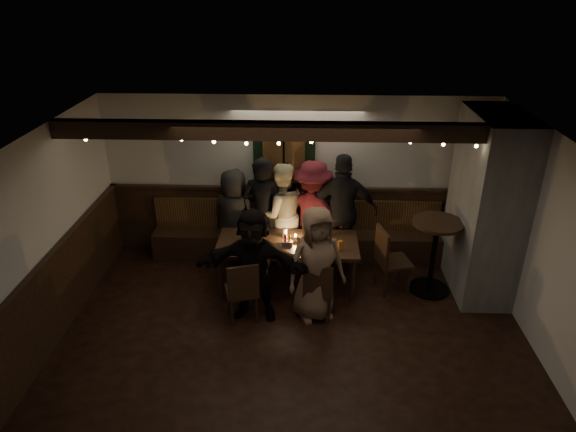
{
  "coord_description": "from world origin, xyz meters",
  "views": [
    {
      "loc": [
        0.14,
        -5.06,
        4.26
      ],
      "look_at": [
        -0.11,
        1.6,
        1.05
      ],
      "focal_mm": 32.0,
      "sensor_mm": 36.0,
      "label": 1
    }
  ],
  "objects_px": {
    "chair_near_right": "(318,287)",
    "person_d": "(312,213)",
    "chair_near_left": "(242,289)",
    "person_b": "(263,213)",
    "person_e": "(343,211)",
    "person_g": "(316,264)",
    "person_a": "(234,216)",
    "person_c": "(281,214)",
    "person_f": "(254,265)",
    "dining_table": "(287,246)",
    "chair_end": "(388,256)",
    "high_top": "(435,247)"
  },
  "relations": [
    {
      "from": "person_d",
      "to": "person_c",
      "type": "bearing_deg",
      "value": 26.24
    },
    {
      "from": "person_c",
      "to": "person_d",
      "type": "distance_m",
      "value": 0.49
    },
    {
      "from": "chair_end",
      "to": "person_c",
      "type": "distance_m",
      "value": 1.78
    },
    {
      "from": "chair_near_right",
      "to": "person_d",
      "type": "distance_m",
      "value": 1.59
    },
    {
      "from": "person_a",
      "to": "person_f",
      "type": "distance_m",
      "value": 1.54
    },
    {
      "from": "person_a",
      "to": "person_f",
      "type": "relative_size",
      "value": 0.98
    },
    {
      "from": "dining_table",
      "to": "chair_near_right",
      "type": "relative_size",
      "value": 2.36
    },
    {
      "from": "chair_near_right",
      "to": "person_g",
      "type": "distance_m",
      "value": 0.33
    },
    {
      "from": "person_g",
      "to": "high_top",
      "type": "bearing_deg",
      "value": 1.67
    },
    {
      "from": "dining_table",
      "to": "person_d",
      "type": "relative_size",
      "value": 1.2
    },
    {
      "from": "chair_near_right",
      "to": "dining_table",
      "type": "bearing_deg",
      "value": 119.47
    },
    {
      "from": "chair_end",
      "to": "person_f",
      "type": "distance_m",
      "value": 1.99
    },
    {
      "from": "chair_near_left",
      "to": "person_e",
      "type": "bearing_deg",
      "value": 48.24
    },
    {
      "from": "chair_near_left",
      "to": "high_top",
      "type": "xyz_separation_m",
      "value": [
        2.64,
        0.83,
        0.2
      ]
    },
    {
      "from": "chair_near_left",
      "to": "person_g",
      "type": "bearing_deg",
      "value": 9.14
    },
    {
      "from": "person_d",
      "to": "person_g",
      "type": "height_order",
      "value": "person_d"
    },
    {
      "from": "person_a",
      "to": "person_d",
      "type": "height_order",
      "value": "person_d"
    },
    {
      "from": "high_top",
      "to": "person_a",
      "type": "height_order",
      "value": "person_a"
    },
    {
      "from": "person_a",
      "to": "person_b",
      "type": "xyz_separation_m",
      "value": [
        0.46,
        -0.12,
        0.13
      ]
    },
    {
      "from": "dining_table",
      "to": "person_e",
      "type": "distance_m",
      "value": 1.09
    },
    {
      "from": "high_top",
      "to": "person_a",
      "type": "bearing_deg",
      "value": 165.01
    },
    {
      "from": "chair_near_left",
      "to": "person_b",
      "type": "distance_m",
      "value": 1.55
    },
    {
      "from": "chair_near_left",
      "to": "person_e",
      "type": "xyz_separation_m",
      "value": [
        1.38,
        1.54,
        0.41
      ]
    },
    {
      "from": "person_a",
      "to": "chair_near_right",
      "type": "bearing_deg",
      "value": 149.5
    },
    {
      "from": "chair_near_right",
      "to": "high_top",
      "type": "height_order",
      "value": "high_top"
    },
    {
      "from": "dining_table",
      "to": "person_g",
      "type": "bearing_deg",
      "value": -61.04
    },
    {
      "from": "chair_near_left",
      "to": "person_g",
      "type": "distance_m",
      "value": 1.01
    },
    {
      "from": "person_d",
      "to": "person_e",
      "type": "relative_size",
      "value": 0.92
    },
    {
      "from": "chair_end",
      "to": "person_e",
      "type": "bearing_deg",
      "value": 130.35
    },
    {
      "from": "person_b",
      "to": "person_d",
      "type": "xyz_separation_m",
      "value": [
        0.76,
        0.15,
        -0.05
      ]
    },
    {
      "from": "dining_table",
      "to": "person_g",
      "type": "relative_size",
      "value": 1.26
    },
    {
      "from": "chair_end",
      "to": "person_e",
      "type": "xyz_separation_m",
      "value": [
        -0.62,
        0.73,
        0.36
      ]
    },
    {
      "from": "chair_end",
      "to": "person_a",
      "type": "relative_size",
      "value": 0.65
    },
    {
      "from": "person_e",
      "to": "person_b",
      "type": "bearing_deg",
      "value": 2.21
    },
    {
      "from": "person_e",
      "to": "dining_table",
      "type": "bearing_deg",
      "value": 39.15
    },
    {
      "from": "person_c",
      "to": "person_d",
      "type": "relative_size",
      "value": 0.99
    },
    {
      "from": "chair_near_left",
      "to": "person_b",
      "type": "xyz_separation_m",
      "value": [
        0.16,
        1.5,
        0.39
      ]
    },
    {
      "from": "person_b",
      "to": "person_e",
      "type": "xyz_separation_m",
      "value": [
        1.22,
        0.05,
        0.02
      ]
    },
    {
      "from": "chair_near_left",
      "to": "person_c",
      "type": "bearing_deg",
      "value": 75.13
    },
    {
      "from": "chair_near_right",
      "to": "high_top",
      "type": "distance_m",
      "value": 1.82
    },
    {
      "from": "dining_table",
      "to": "person_c",
      "type": "relative_size",
      "value": 1.22
    },
    {
      "from": "high_top",
      "to": "chair_end",
      "type": "bearing_deg",
      "value": -178.34
    },
    {
      "from": "person_c",
      "to": "person_f",
      "type": "height_order",
      "value": "person_c"
    },
    {
      "from": "person_e",
      "to": "person_f",
      "type": "height_order",
      "value": "person_e"
    },
    {
      "from": "dining_table",
      "to": "high_top",
      "type": "height_order",
      "value": "high_top"
    },
    {
      "from": "chair_end",
      "to": "person_g",
      "type": "distance_m",
      "value": 1.26
    },
    {
      "from": "person_a",
      "to": "person_c",
      "type": "relative_size",
      "value": 0.92
    },
    {
      "from": "high_top",
      "to": "person_c",
      "type": "distance_m",
      "value": 2.35
    },
    {
      "from": "chair_near_right",
      "to": "person_c",
      "type": "bearing_deg",
      "value": 110.73
    },
    {
      "from": "person_a",
      "to": "person_b",
      "type": "distance_m",
      "value": 0.49
    }
  ]
}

